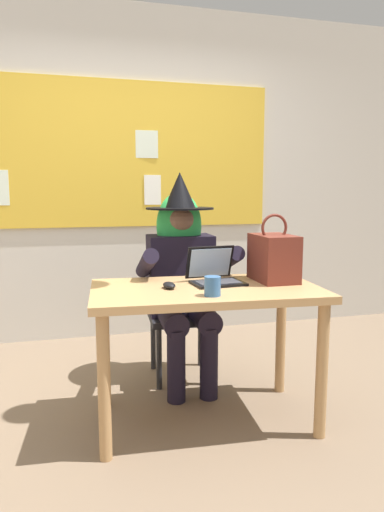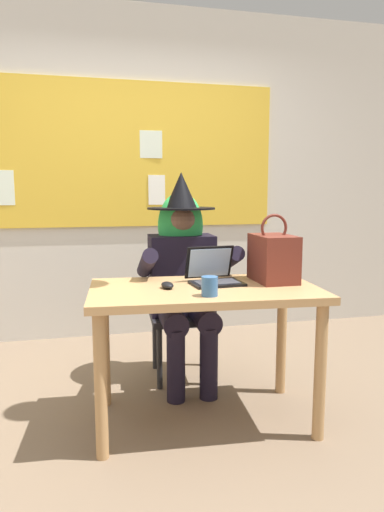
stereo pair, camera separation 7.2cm
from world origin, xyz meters
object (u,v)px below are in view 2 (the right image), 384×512
laptop (214,275)px  person_costumed (183,265)px  handbag (273,258)px  computer_mouse (167,285)px  desk_main (204,307)px  chair_at_desk (180,302)px  coffee_mug (210,286)px

laptop → person_costumed: bearing=93.8°
person_costumed → handbag: person_costumed is taller
person_costumed → computer_mouse: 0.59m
desk_main → chair_at_desk: 0.71m
chair_at_desk → computer_mouse: chair_at_desk is taller
person_costumed → coffee_mug: (-0.03, -0.77, 0.02)m
computer_mouse → handbag: size_ratio=0.28×
computer_mouse → handbag: bearing=-1.5°
desk_main → coffee_mug: bearing=-97.6°
laptop → coffee_mug: 0.31m
chair_at_desk → laptop: 0.67m
desk_main → computer_mouse: (-0.20, 0.01, 0.13)m
handbag → coffee_mug: (-0.44, -0.27, -0.09)m
desk_main → person_costumed: (0.01, 0.57, 0.14)m
desk_main → person_costumed: person_costumed is taller
chair_at_desk → handbag: (0.40, -0.63, 0.38)m
coffee_mug → chair_at_desk: bearing=87.4°
person_costumed → coffee_mug: 0.78m
laptop → handbag: handbag is taller
laptop → coffee_mug: size_ratio=3.09×
person_costumed → coffee_mug: person_costumed is taller
chair_at_desk → laptop: (0.07, -0.60, 0.29)m
desk_main → coffee_mug: size_ratio=13.03×
desk_main → coffee_mug: coffee_mug is taller
desk_main → coffee_mug: 0.26m
desk_main → laptop: 0.20m
person_costumed → handbag: 0.66m
computer_mouse → coffee_mug: size_ratio=1.09×
desk_main → computer_mouse: size_ratio=11.90×
chair_at_desk → laptop: bearing=9.8°
computer_mouse → coffee_mug: coffee_mug is taller
chair_at_desk → desk_main: bearing=2.5°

